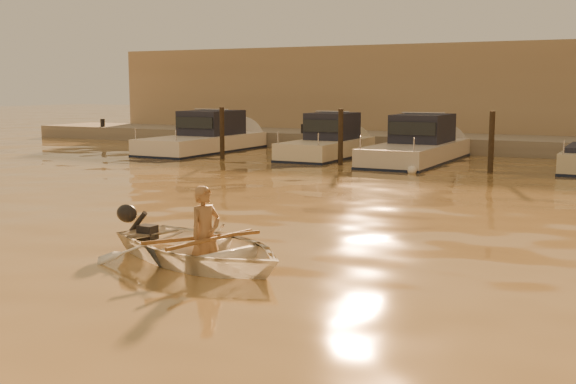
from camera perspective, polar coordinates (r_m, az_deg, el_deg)
The scene contains 17 objects.
ground_plane at distance 11.33m, azimuth 2.40°, elevation -5.85°, with size 160.00×160.00×0.00m, color olive.
dinghy at distance 11.53m, azimuth -6.84°, elevation -4.45°, with size 2.45×3.43×0.71m, color white.
person at distance 11.41m, azimuth -6.55°, elevation -3.37°, with size 0.56×0.37×1.54m, color #95704A.
outboard_motor at distance 12.70m, azimuth -11.11°, elevation -3.15°, with size 0.90×0.40×0.70m, color black, non-canonical shape.
oar_port at distance 11.30m, azimuth -6.06°, elevation -3.74°, with size 0.06×0.06×2.10m, color brown.
oar_starboard at distance 11.46m, azimuth -6.70°, elevation -3.59°, with size 0.06×0.06×2.10m, color brown.
moored_boat_0 at distance 31.38m, azimuth -6.73°, elevation 4.32°, with size 2.44×7.70×1.75m, color white, non-canonical shape.
moored_boat_1 at distance 28.54m, azimuth 3.08°, elevation 3.98°, with size 2.04×6.15×1.75m, color #F1E5C9, non-canonical shape.
moored_boat_2 at distance 27.26m, azimuth 10.14°, elevation 3.66°, with size 2.33×7.79×1.75m, color silver, non-canonical shape.
piling_0 at distance 28.23m, azimuth -5.23°, elevation 4.47°, with size 0.18×0.18×2.20m, color #2D2319.
piling_1 at distance 25.91m, azimuth 4.18°, elevation 4.14°, with size 0.18×0.18×2.20m, color #2D2319.
piling_2 at distance 24.33m, azimuth 15.76°, elevation 3.58°, with size 0.18×0.18×2.20m, color #2D2319.
fender_a at distance 28.55m, azimuth -8.33°, elevation 2.85°, with size 0.30×0.30×0.30m, color silver.
fender_b at distance 26.80m, azimuth -0.88°, elevation 2.58°, with size 0.30×0.30×0.30m, color orange.
fender_c at distance 23.65m, azimuth 9.78°, elevation 1.70°, with size 0.30×0.30×0.30m, color white.
quay at distance 31.92m, azimuth 18.84°, elevation 3.15°, with size 52.00×4.00×1.00m, color gray.
waterfront_building at distance 37.27m, azimuth 20.26°, elevation 7.22°, with size 46.00×7.00×4.80m, color #9E8466.
Camera 1 is at (4.60, -9.98, 2.77)m, focal length 45.00 mm.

